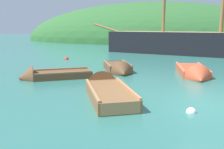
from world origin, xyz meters
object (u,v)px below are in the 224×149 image
Objects in this scene: buoy_orange at (126,64)px; rowboat_center at (119,69)px; sailing_ship at (194,46)px; rowboat_outer_right at (106,92)px; rowboat_near_dock at (49,76)px; buoy_red at (67,59)px; rowboat_portside at (194,74)px; buoy_white at (191,112)px.

rowboat_center is at bearing -85.39° from buoy_orange.
rowboat_center is at bearing 80.42° from sailing_ship.
rowboat_outer_right is 13.67× the size of buoy_orange.
buoy_orange is at bearing -147.01° from rowboat_near_dock.
rowboat_near_dock is 1.07× the size of rowboat_center.
buoy_red is at bearing 5.65° from rowboat_outer_right.
rowboat_outer_right is at bearing 89.65° from sailing_ship.
rowboat_portside is at bearing 64.21° from rowboat_center.
buoy_white is at bearing 121.23° from rowboat_near_dock.
buoy_red is 1.15× the size of buoy_white.
buoy_orange is at bearing -132.93° from rowboat_portside.
sailing_ship is at bearing 131.95° from rowboat_center.
rowboat_portside is at bearing 168.56° from rowboat_near_dock.
sailing_ship is at bearing 57.78° from buoy_orange.
buoy_orange is 0.97× the size of buoy_white.
buoy_orange is at bearing -14.12° from buoy_red.
rowboat_portside is at bearing -62.46° from rowboat_outer_right.
sailing_ship is 15.08m from rowboat_outer_right.
rowboat_center is 2.85m from buoy_orange.
rowboat_center is 0.85× the size of rowboat_outer_right.
buoy_red is (-4.73, 1.19, 0.00)m from buoy_orange.
rowboat_outer_right is (-3.21, -4.55, 0.04)m from rowboat_portside.
buoy_white is at bearing -66.46° from buoy_orange.
rowboat_outer_right reaches higher than rowboat_portside.
rowboat_outer_right reaches higher than buoy_orange.
rowboat_outer_right is at bearing -16.82° from rowboat_center.
rowboat_outer_right is at bearing -83.26° from buoy_orange.
buoy_red is at bearing 165.88° from buoy_orange.
buoy_red is at bearing -153.99° from rowboat_center.
buoy_red is at bearing -103.16° from rowboat_near_dock.
rowboat_center is at bearing -98.47° from rowboat_portside.
rowboat_near_dock is at bearing 30.96° from rowboat_outer_right.
buoy_red is (-9.24, -5.98, -0.73)m from sailing_ship.
rowboat_outer_right is 10.31m from buoy_red.
sailing_ship is 51.87× the size of buoy_red.
sailing_ship is 61.94× the size of buoy_orange.
sailing_ship is 4.53× the size of rowboat_outer_right.
rowboat_outer_right is at bearing -57.05° from buoy_red.
rowboat_portside is 5.65m from buoy_white.
rowboat_near_dock is 6.90m from buoy_red.
buoy_white is (-0.37, -5.64, -0.09)m from rowboat_portside.
rowboat_outer_right is (-3.64, -14.63, -0.59)m from sailing_ship.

